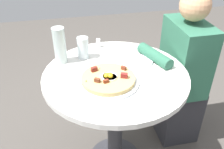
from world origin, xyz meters
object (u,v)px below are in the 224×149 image
water_glass (83,48)px  salt_shaker (98,43)px  dining_table (115,98)px  person_seated (181,79)px  pizza_plate (108,81)px  water_bottle (60,45)px  knife (164,94)px  fork (161,90)px  bread_plate (139,61)px  breakfast_pizza (108,78)px

water_glass → salt_shaker: 0.17m
dining_table → person_seated: 0.56m
pizza_plate → water_bottle: water_bottle is taller
dining_table → knife: bearing=-142.4°
person_seated → pizza_plate: 0.68m
fork → knife: size_ratio=1.00×
fork → water_bottle: (0.40, 0.48, 0.10)m
pizza_plate → bread_plate: bearing=-53.0°
knife → water_glass: water_glass is taller
water_glass → salt_shaker: water_glass is taller
pizza_plate → dining_table: bearing=-36.5°
water_glass → pizza_plate: bearing=-161.9°
bread_plate → water_glass: (0.13, 0.32, 0.06)m
pizza_plate → water_glass: water_glass is taller
fork → knife: (-0.04, 0.00, 0.00)m
dining_table → water_bottle: 0.45m
breakfast_pizza → dining_table: bearing=-36.2°
dining_table → water_bottle: bearing=55.9°
person_seated → salt_shaker: (0.16, 0.56, 0.27)m
breakfast_pizza → salt_shaker: (0.42, -0.02, 0.00)m
water_bottle → fork: bearing=-130.1°
dining_table → water_glass: size_ratio=6.14×
dining_table → bread_plate: size_ratio=4.88×
pizza_plate → knife: 0.29m
person_seated → water_bottle: 0.89m
pizza_plate → salt_shaker: salt_shaker is taller
person_seated → fork: person_seated is taller
bread_plate → water_glass: water_glass is taller
breakfast_pizza → fork: 0.28m
fork → water_glass: (0.42, 0.34, 0.06)m
dining_table → water_bottle: water_bottle is taller
knife → water_glass: (0.46, 0.34, 0.06)m
knife → water_bottle: (0.44, 0.48, 0.10)m
dining_table → knife: 0.36m
person_seated → water_bottle: person_seated is taller
breakfast_pizza → water_glass: bearing=18.1°
person_seated → fork: (-0.39, 0.34, 0.25)m
dining_table → salt_shaker: (0.34, 0.04, 0.21)m
dining_table → fork: 0.34m
bread_plate → fork: size_ratio=0.93×
breakfast_pizza → water_glass: size_ratio=2.14×
salt_shaker → fork: bearing=-157.3°
person_seated → breakfast_pizza: size_ratio=3.99×
breakfast_pizza → fork: (-0.13, -0.25, -0.02)m
bread_plate → knife: bearing=-175.9°
breakfast_pizza → bread_plate: (0.17, -0.22, -0.02)m
person_seated → bread_plate: 0.45m
water_glass → salt_shaker: size_ratio=2.33×
breakfast_pizza → knife: breakfast_pizza is taller
person_seated → fork: size_ratio=6.31×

